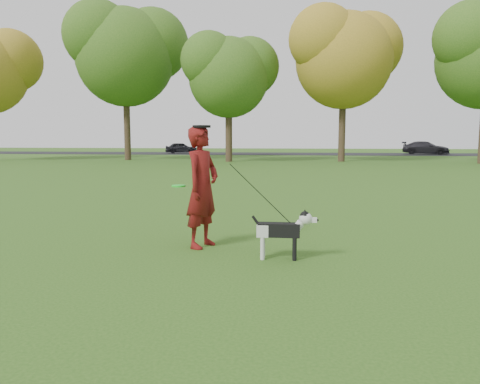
# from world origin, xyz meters

# --- Properties ---
(ground) EXTENTS (120.00, 120.00, 0.00)m
(ground) POSITION_xyz_m (0.00, 0.00, 0.00)
(ground) COLOR #285116
(ground) RESTS_ON ground
(road) EXTENTS (120.00, 7.00, 0.02)m
(road) POSITION_xyz_m (0.00, 40.00, 0.01)
(road) COLOR black
(road) RESTS_ON ground
(man) EXTENTS (0.72, 0.86, 2.02)m
(man) POSITION_xyz_m (-0.99, -0.06, 1.01)
(man) COLOR #5A100C
(man) RESTS_ON ground
(dog) EXTENTS (1.00, 0.20, 0.76)m
(dog) POSITION_xyz_m (0.38, -0.72, 0.47)
(dog) COLOR black
(dog) RESTS_ON ground
(car_left) EXTENTS (3.55, 2.22, 1.13)m
(car_left) POSITION_xyz_m (-10.95, 40.00, 0.58)
(car_left) COLOR black
(car_left) RESTS_ON road
(car_right) EXTENTS (4.70, 3.08, 1.27)m
(car_right) POSITION_xyz_m (13.50, 40.00, 0.65)
(car_right) COLOR black
(car_right) RESTS_ON road
(man_held_items) EXTENTS (2.00, 0.80, 1.52)m
(man_held_items) POSITION_xyz_m (-0.00, -0.42, 0.96)
(man_held_items) COLOR #1DE829
(man_held_items) RESTS_ON ground
(tree_row) EXTENTS (51.74, 8.86, 12.01)m
(tree_row) POSITION_xyz_m (-1.43, 26.07, 7.41)
(tree_row) COLOR #38281C
(tree_row) RESTS_ON ground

